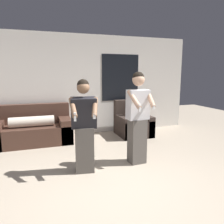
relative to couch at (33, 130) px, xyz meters
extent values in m
plane|color=tan|center=(1.16, -2.74, -0.32)|extent=(14.00, 14.00, 0.00)
cube|color=silver|center=(1.16, 0.48, 1.03)|extent=(6.61, 0.06, 2.70)
cube|color=black|center=(2.43, 0.44, 1.23)|extent=(1.10, 0.01, 1.30)
cube|color=#472D23|center=(0.00, -0.05, -0.10)|extent=(1.82, 0.88, 0.44)
cube|color=#472D23|center=(0.00, 0.29, 0.36)|extent=(1.82, 0.22, 0.48)
cube|color=#472D23|center=(0.77, -0.05, -0.03)|extent=(0.28, 0.88, 0.58)
cylinder|color=beige|center=(0.00, -0.16, 0.24)|extent=(1.00, 0.24, 0.24)
cube|color=#332823|center=(2.59, -0.17, -0.10)|extent=(0.84, 0.89, 0.45)
cube|color=#332823|center=(2.59, 0.18, 0.37)|extent=(0.84, 0.20, 0.49)
cube|color=#332823|center=(2.25, -0.17, -0.05)|extent=(0.18, 0.89, 0.55)
cube|color=#332823|center=(2.92, -0.17, -0.05)|extent=(0.18, 0.89, 0.55)
cube|color=tan|center=(2.59, -0.21, 0.13)|extent=(0.72, 0.71, 0.01)
cube|color=beige|center=(2.59, -0.10, 0.32)|extent=(0.36, 0.14, 0.36)
cube|color=#56514C|center=(0.88, -1.94, 0.07)|extent=(0.34, 0.28, 0.78)
cube|color=black|center=(0.87, -1.96, 0.71)|extent=(0.45, 0.33, 0.52)
sphere|color=brown|center=(0.87, -1.97, 1.12)|extent=(0.21, 0.21, 0.21)
sphere|color=black|center=(0.87, -1.96, 1.16)|extent=(0.20, 0.20, 0.20)
cylinder|color=brown|center=(0.68, -2.08, 0.82)|extent=(0.09, 0.36, 0.30)
cube|color=white|center=(0.68, -2.23, 0.70)|extent=(0.04, 0.04, 0.13)
cylinder|color=brown|center=(1.02, -2.13, 0.82)|extent=(0.19, 0.36, 0.30)
cube|color=white|center=(0.97, -2.28, 0.70)|extent=(0.05, 0.04, 0.08)
cube|color=#56514C|center=(1.88, -1.89, 0.10)|extent=(0.31, 0.26, 0.84)
cube|color=silver|center=(1.88, -1.89, 0.79)|extent=(0.41, 0.27, 0.54)
sphere|color=tan|center=(1.88, -1.89, 1.23)|extent=(0.22, 0.22, 0.22)
sphere|color=black|center=(1.88, -1.88, 1.27)|extent=(0.21, 0.21, 0.21)
cylinder|color=tan|center=(1.73, -2.05, 0.91)|extent=(0.16, 0.36, 0.32)
cube|color=white|center=(1.77, -2.20, 0.78)|extent=(0.04, 0.04, 0.13)
cylinder|color=tan|center=(2.06, -2.03, 0.91)|extent=(0.11, 0.36, 0.32)
cube|color=white|center=(2.04, -2.18, 0.78)|extent=(0.05, 0.04, 0.08)
camera|label=1|loc=(0.19, -5.46, 1.35)|focal=35.00mm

